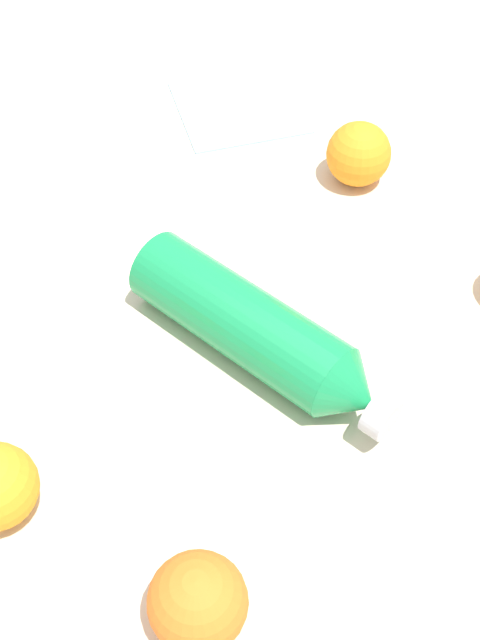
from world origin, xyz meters
TOP-DOWN VIEW (x-y plane):
  - ground_plane at (0.00, 0.00)m, footprint 2.40×2.40m
  - water_bottle at (-0.01, -0.04)m, footprint 0.11×0.31m
  - orange_0 at (0.27, 0.08)m, footprint 0.08×0.08m
  - orange_4 at (-0.23, -0.21)m, footprint 0.08×0.08m
  - folded_napkin at (0.26, 0.28)m, footprint 0.22×0.22m

SIDE VIEW (x-z plane):
  - ground_plane at x=0.00m, z-range 0.00..0.00m
  - folded_napkin at x=0.26m, z-range 0.00..0.01m
  - water_bottle at x=-0.01m, z-range 0.00..0.08m
  - orange_0 at x=0.27m, z-range 0.00..0.08m
  - orange_4 at x=-0.23m, z-range 0.00..0.08m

